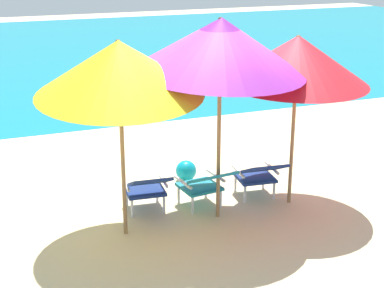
# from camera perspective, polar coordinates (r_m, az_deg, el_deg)

# --- Properties ---
(ground_plane) EXTENTS (40.00, 40.00, 0.00)m
(ground_plane) POSITION_cam_1_polar(r_m,az_deg,el_deg) (11.97, -6.32, 1.84)
(ground_plane) COLOR beige
(ocean_band) EXTENTS (40.00, 18.00, 0.01)m
(ocean_band) POSITION_cam_1_polar(r_m,az_deg,el_deg) (20.54, -13.02, 8.65)
(ocean_band) COLOR teal
(ocean_band) RESTS_ON ground_plane
(lounge_chair_left) EXTENTS (0.61, 0.92, 0.68)m
(lounge_chair_left) POSITION_cam_1_polar(r_m,az_deg,el_deg) (7.90, -4.38, -4.15)
(lounge_chair_left) COLOR navy
(lounge_chair_left) RESTS_ON ground_plane
(lounge_chair_center) EXTENTS (0.63, 0.93, 0.68)m
(lounge_chair_center) POSITION_cam_1_polar(r_m,az_deg,el_deg) (8.00, 1.33, -3.78)
(lounge_chair_center) COLOR teal
(lounge_chair_center) RESTS_ON ground_plane
(lounge_chair_right) EXTENTS (0.63, 0.93, 0.68)m
(lounge_chair_right) POSITION_cam_1_polar(r_m,az_deg,el_deg) (8.36, 6.56, -2.87)
(lounge_chair_right) COLOR navy
(lounge_chair_right) RESTS_ON ground_plane
(beach_umbrella_left) EXTENTS (2.43, 2.47, 2.54)m
(beach_umbrella_left) POSITION_cam_1_polar(r_m,az_deg,el_deg) (6.87, -7.10, 7.35)
(beach_umbrella_left) COLOR olive
(beach_umbrella_left) RESTS_ON ground_plane
(beach_umbrella_center) EXTENTS (2.93, 2.95, 2.71)m
(beach_umbrella_center) POSITION_cam_1_polar(r_m,az_deg,el_deg) (7.28, 2.76, 9.57)
(beach_umbrella_center) COLOR olive
(beach_umbrella_center) RESTS_ON ground_plane
(beach_umbrella_right) EXTENTS (2.16, 2.17, 2.39)m
(beach_umbrella_right) POSITION_cam_1_polar(r_m,az_deg,el_deg) (7.89, 10.17, 8.06)
(beach_umbrella_right) COLOR olive
(beach_umbrella_right) RESTS_ON ground_plane
(beach_ball) EXTENTS (0.32, 0.32, 0.32)m
(beach_ball) POSITION_cam_1_polar(r_m,az_deg,el_deg) (9.08, -0.58, -2.60)
(beach_ball) COLOR #0A93AD
(beach_ball) RESTS_ON ground_plane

